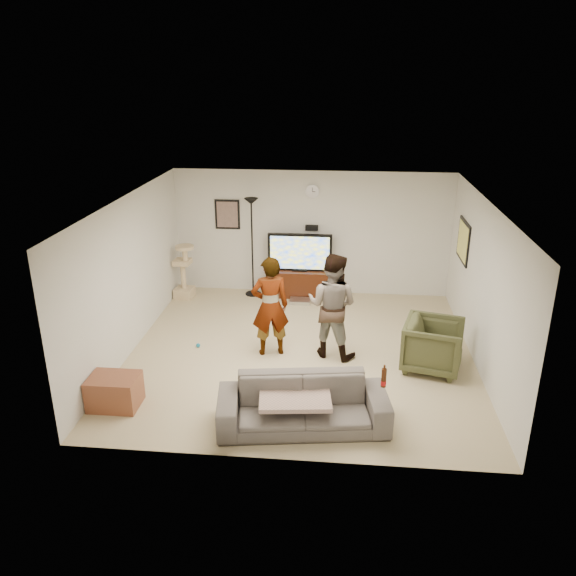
# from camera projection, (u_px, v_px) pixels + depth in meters

# --- Properties ---
(floor) EXTENTS (5.50, 5.50, 0.02)m
(floor) POSITION_uv_depth(u_px,v_px,m) (301.00, 353.00, 9.28)
(floor) COLOR #C3B58B
(floor) RESTS_ON ground
(ceiling) EXTENTS (5.50, 5.50, 0.02)m
(ceiling) POSITION_uv_depth(u_px,v_px,m) (302.00, 200.00, 8.38)
(ceiling) COLOR silver
(ceiling) RESTS_ON wall_back
(wall_back) EXTENTS (5.50, 0.04, 2.50)m
(wall_back) POSITION_uv_depth(u_px,v_px,m) (312.00, 233.00, 11.38)
(wall_back) COLOR silver
(wall_back) RESTS_ON floor
(wall_front) EXTENTS (5.50, 0.04, 2.50)m
(wall_front) POSITION_uv_depth(u_px,v_px,m) (282.00, 366.00, 6.27)
(wall_front) COLOR silver
(wall_front) RESTS_ON floor
(wall_left) EXTENTS (0.04, 5.50, 2.50)m
(wall_left) POSITION_uv_depth(u_px,v_px,m) (130.00, 275.00, 9.08)
(wall_left) COLOR silver
(wall_left) RESTS_ON floor
(wall_right) EXTENTS (0.04, 5.50, 2.50)m
(wall_right) POSITION_uv_depth(u_px,v_px,m) (483.00, 287.00, 8.57)
(wall_right) COLOR silver
(wall_right) RESTS_ON floor
(wall_clock) EXTENTS (0.26, 0.04, 0.26)m
(wall_clock) POSITION_uv_depth(u_px,v_px,m) (312.00, 191.00, 11.05)
(wall_clock) COLOR white
(wall_clock) RESTS_ON wall_back
(wall_speaker) EXTENTS (0.25, 0.10, 0.10)m
(wall_speaker) POSITION_uv_depth(u_px,v_px,m) (312.00, 228.00, 11.28)
(wall_speaker) COLOR black
(wall_speaker) RESTS_ON wall_back
(picture_back) EXTENTS (0.42, 0.03, 0.52)m
(picture_back) POSITION_uv_depth(u_px,v_px,m) (227.00, 214.00, 11.39)
(picture_back) COLOR #725953
(picture_back) RESTS_ON wall_back
(picture_right) EXTENTS (0.03, 0.78, 0.62)m
(picture_right) POSITION_uv_depth(u_px,v_px,m) (463.00, 241.00, 9.97)
(picture_right) COLOR #E5DD66
(picture_right) RESTS_ON wall_right
(tv_stand) EXTENTS (1.30, 0.45, 0.54)m
(tv_stand) POSITION_uv_depth(u_px,v_px,m) (300.00, 283.00, 11.52)
(tv_stand) COLOR #321308
(tv_stand) RESTS_ON floor
(console_box) EXTENTS (0.40, 0.30, 0.07)m
(console_box) POSITION_uv_depth(u_px,v_px,m) (300.00, 301.00, 11.24)
(console_box) COLOR silver
(console_box) RESTS_ON floor
(tv) EXTENTS (1.27, 0.08, 0.76)m
(tv) POSITION_uv_depth(u_px,v_px,m) (300.00, 252.00, 11.29)
(tv) COLOR black
(tv) RESTS_ON tv_stand
(tv_screen) EXTENTS (1.17, 0.01, 0.66)m
(tv_screen) POSITION_uv_depth(u_px,v_px,m) (300.00, 253.00, 11.25)
(tv_screen) COLOR yellow
(tv_screen) RESTS_ON tv
(floor_lamp) EXTENTS (0.32, 0.32, 1.99)m
(floor_lamp) POSITION_uv_depth(u_px,v_px,m) (252.00, 248.00, 11.33)
(floor_lamp) COLOR black
(floor_lamp) RESTS_ON floor
(cat_tree) EXTENTS (0.38, 0.38, 1.10)m
(cat_tree) POSITION_uv_depth(u_px,v_px,m) (183.00, 271.00, 11.33)
(cat_tree) COLOR #CBB288
(cat_tree) RESTS_ON floor
(person_left) EXTENTS (0.68, 0.54, 1.64)m
(person_left) POSITION_uv_depth(u_px,v_px,m) (270.00, 306.00, 8.96)
(person_left) COLOR #ACA7BE
(person_left) RESTS_ON floor
(person_right) EXTENTS (0.99, 0.88, 1.70)m
(person_right) POSITION_uv_depth(u_px,v_px,m) (332.00, 306.00, 8.91)
(person_right) COLOR navy
(person_right) RESTS_ON floor
(sofa) EXTENTS (2.27, 1.15, 0.63)m
(sofa) POSITION_uv_depth(u_px,v_px,m) (303.00, 404.00, 7.25)
(sofa) COLOR #59534F
(sofa) RESTS_ON floor
(throw_blanket) EXTENTS (0.97, 0.80, 0.06)m
(throw_blanket) POSITION_uv_depth(u_px,v_px,m) (295.00, 396.00, 7.22)
(throw_blanket) COLOR #C3A092
(throw_blanket) RESTS_ON sofa
(beer_bottle) EXTENTS (0.06, 0.06, 0.25)m
(beer_bottle) POSITION_uv_depth(u_px,v_px,m) (384.00, 378.00, 7.00)
(beer_bottle) COLOR #3D1B0A
(beer_bottle) RESTS_ON sofa
(armchair) EXTENTS (1.05, 1.03, 0.79)m
(armchair) POSITION_uv_depth(u_px,v_px,m) (433.00, 345.00, 8.63)
(armchair) COLOR #3E4225
(armchair) RESTS_ON floor
(side_table) EXTENTS (0.67, 0.50, 0.44)m
(side_table) POSITION_uv_depth(u_px,v_px,m) (115.00, 391.00, 7.72)
(side_table) COLOR brown
(side_table) RESTS_ON floor
(toy_ball) EXTENTS (0.07, 0.07, 0.07)m
(toy_ball) POSITION_uv_depth(u_px,v_px,m) (198.00, 345.00, 9.43)
(toy_ball) COLOR #1375A2
(toy_ball) RESTS_ON floor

